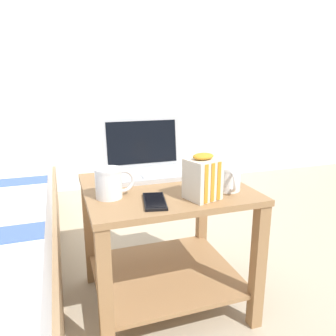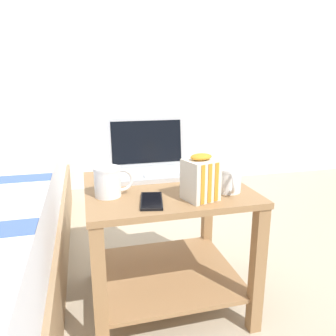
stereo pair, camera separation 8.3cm
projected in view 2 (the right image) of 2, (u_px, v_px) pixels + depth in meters
The scene contains 8 objects.
ground_plane at pixel (166, 300), 1.38m from camera, with size 8.00×8.00×0.00m, color tan.
back_wall at pixel (115, 34), 2.58m from camera, with size 8.00×0.05×2.50m.
bedside_table at pixel (165, 229), 1.30m from camera, with size 0.60×0.54×0.51m.
laptop at pixel (151, 163), 1.40m from camera, with size 0.35×0.25×0.23m.
mug_front_left at pixel (108, 180), 1.12m from camera, with size 0.14×0.09×0.10m.
mug_front_right at pixel (229, 178), 1.17m from camera, with size 0.09×0.13×0.09m.
snack_bag at pixel (201, 178), 1.09m from camera, with size 0.13×0.12×0.16m.
cell_phone at pixel (152, 201), 1.08m from camera, with size 0.10×0.17×0.01m.
Camera 2 is at (-0.29, -1.16, 0.90)m, focal length 35.00 mm.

